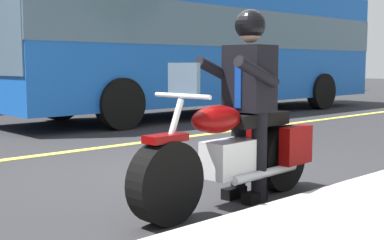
% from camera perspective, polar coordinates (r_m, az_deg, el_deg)
% --- Properties ---
extents(ground_plane, '(80.00, 80.00, 0.00)m').
position_cam_1_polar(ground_plane, '(6.06, -2.60, -5.73)').
color(ground_plane, '#28282B').
extents(lane_center_stripe, '(60.00, 0.16, 0.01)m').
position_cam_1_polar(lane_center_stripe, '(7.67, -12.28, -3.31)').
color(lane_center_stripe, '#E5DB4C').
rests_on(lane_center_stripe, ground_plane).
extents(motorcycle_main, '(2.22, 0.67, 1.26)m').
position_cam_1_polar(motorcycle_main, '(4.64, 4.76, -3.74)').
color(motorcycle_main, black).
rests_on(motorcycle_main, ground_plane).
extents(rider_main, '(0.64, 0.57, 1.74)m').
position_cam_1_polar(rider_main, '(4.72, 6.25, 3.56)').
color(rider_main, black).
rests_on(rider_main, ground_plane).
extents(bus_near, '(11.05, 2.70, 3.30)m').
position_cam_1_polar(bus_near, '(13.17, 1.98, 8.86)').
color(bus_near, blue).
rests_on(bus_near, ground_plane).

